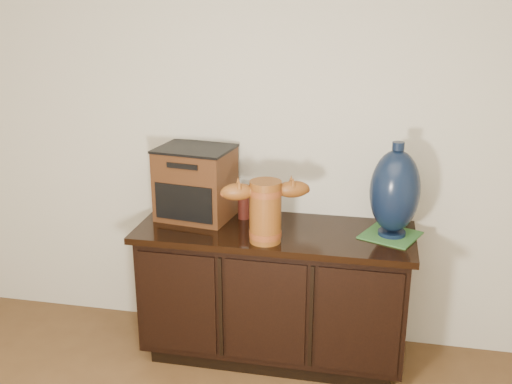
% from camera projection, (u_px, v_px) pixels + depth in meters
% --- Properties ---
extents(sideboard, '(1.46, 0.56, 0.75)m').
position_uv_depth(sideboard, '(274.00, 292.00, 3.27)').
color(sideboard, black).
rests_on(sideboard, ground).
extents(terracotta_vessel, '(0.44, 0.23, 0.32)m').
position_uv_depth(terracotta_vessel, '(265.00, 208.00, 2.95)').
color(terracotta_vessel, brown).
rests_on(terracotta_vessel, sideboard).
extents(tv_radio, '(0.43, 0.37, 0.40)m').
position_uv_depth(tv_radio, '(196.00, 183.00, 3.27)').
color(tv_radio, '#422310').
rests_on(tv_radio, sideboard).
extents(green_mat, '(0.34, 0.34, 0.01)m').
position_uv_depth(green_mat, '(390.00, 235.00, 3.07)').
color(green_mat, '#2F612C').
rests_on(green_mat, sideboard).
extents(lamp_base, '(0.33, 0.33, 0.49)m').
position_uv_depth(lamp_base, '(395.00, 192.00, 3.00)').
color(lamp_base, black).
rests_on(lamp_base, green_mat).
extents(spray_can, '(0.06, 0.06, 0.19)m').
position_uv_depth(spray_can, '(244.00, 202.00, 3.29)').
color(spray_can, '#53170E').
rests_on(spray_can, sideboard).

